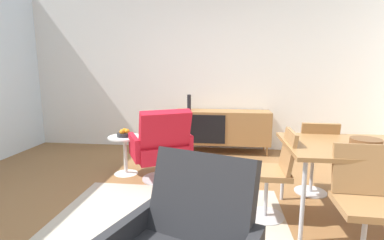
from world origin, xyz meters
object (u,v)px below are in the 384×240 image
(sideboard, at_px, (222,127))
(dining_table, at_px, (377,150))
(lounge_chair_red, at_px, (162,146))
(fruit_bowl, at_px, (125,134))
(dining_chair_front_left, at_px, (364,200))
(side_table_round, at_px, (125,151))
(wooden_bowl_on_table, at_px, (366,142))
(dining_chair_back_left, at_px, (315,155))
(dining_chair_near_window, at_px, (274,170))
(vase_cobalt, at_px, (189,102))

(sideboard, relative_size, dining_table, 1.00)
(lounge_chair_red, relative_size, fruit_bowl, 4.73)
(sideboard, distance_m, dining_table, 2.58)
(dining_chair_front_left, distance_m, side_table_round, 2.80)
(dining_table, distance_m, wooden_bowl_on_table, 0.13)
(dining_chair_back_left, height_order, lounge_chair_red, lounge_chair_red)
(sideboard, distance_m, side_table_round, 1.76)
(dining_chair_back_left, relative_size, dining_chair_near_window, 1.00)
(dining_chair_back_left, bearing_deg, wooden_bowl_on_table, -66.43)
(lounge_chair_red, xyz_separation_m, side_table_round, (-0.55, 0.21, -0.15))
(dining_table, distance_m, dining_chair_back_left, 0.70)
(dining_chair_back_left, bearing_deg, side_table_round, 170.20)
(dining_chair_near_window, bearing_deg, dining_table, 0.03)
(sideboard, distance_m, vase_cobalt, 0.70)
(vase_cobalt, xyz_separation_m, fruit_bowl, (-0.72, -1.20, -0.29))
(dining_table, height_order, lounge_chair_red, lounge_chair_red)
(dining_table, xyz_separation_m, dining_chair_back_left, (-0.35, 0.56, -0.23))
(wooden_bowl_on_table, relative_size, side_table_round, 0.50)
(sideboard, relative_size, fruit_bowl, 8.00)
(dining_chair_front_left, bearing_deg, dining_chair_back_left, 90.25)
(vase_cobalt, xyz_separation_m, dining_chair_front_left, (1.62, -2.72, -0.38))
(wooden_bowl_on_table, bearing_deg, dining_table, 2.37)
(sideboard, xyz_separation_m, wooden_bowl_on_table, (1.29, -2.16, 0.33))
(dining_chair_near_window, bearing_deg, wooden_bowl_on_table, -0.29)
(fruit_bowl, bearing_deg, dining_table, -19.70)
(dining_chair_near_window, relative_size, lounge_chair_red, 0.90)
(sideboard, xyz_separation_m, dining_table, (1.39, -2.16, 0.26))
(wooden_bowl_on_table, bearing_deg, dining_chair_back_left, 113.57)
(sideboard, bearing_deg, dining_chair_front_left, -68.91)
(vase_cobalt, relative_size, dining_chair_front_left, 0.31)
(dining_table, distance_m, dining_chair_near_window, 0.92)
(sideboard, relative_size, dining_chair_front_left, 1.87)
(dining_chair_front_left, distance_m, fruit_bowl, 2.79)
(wooden_bowl_on_table, relative_size, fruit_bowl, 1.30)
(wooden_bowl_on_table, xyz_separation_m, fruit_bowl, (-2.58, 0.97, -0.21))
(wooden_bowl_on_table, height_order, side_table_round, wooden_bowl_on_table)
(vase_cobalt, height_order, side_table_round, vase_cobalt)
(wooden_bowl_on_table, relative_size, lounge_chair_red, 0.27)
(lounge_chair_red, bearing_deg, sideboard, 62.11)
(dining_chair_back_left, xyz_separation_m, dining_chair_front_left, (0.00, -1.12, 0.00))
(wooden_bowl_on_table, bearing_deg, vase_cobalt, 130.66)
(dining_chair_near_window, bearing_deg, sideboard, 103.20)
(fruit_bowl, bearing_deg, wooden_bowl_on_table, -20.54)
(sideboard, height_order, dining_table, dining_table)
(side_table_round, bearing_deg, vase_cobalt, 58.81)
(vase_cobalt, height_order, dining_chair_front_left, vase_cobalt)
(dining_chair_back_left, distance_m, dining_chair_front_left, 1.12)
(dining_chair_near_window, relative_size, dining_chair_front_left, 1.00)
(wooden_bowl_on_table, height_order, fruit_bowl, wooden_bowl_on_table)
(lounge_chair_red, distance_m, side_table_round, 0.61)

